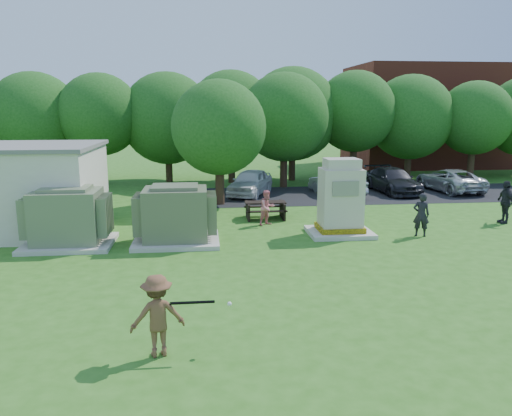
{
  "coord_description": "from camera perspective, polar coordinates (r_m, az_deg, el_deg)",
  "views": [
    {
      "loc": [
        -1.8,
        -12.91,
        4.76
      ],
      "look_at": [
        0.0,
        4.0,
        1.3
      ],
      "focal_mm": 35.0,
      "sensor_mm": 36.0,
      "label": 1
    }
  ],
  "objects": [
    {
      "name": "generator_cabinet",
      "position": [
        18.96,
        9.63,
        0.71
      ],
      "size": [
        2.37,
        1.94,
        2.89
      ],
      "color": "beige",
      "rests_on": "ground"
    },
    {
      "name": "person_by_generator",
      "position": [
        19.53,
        18.36,
        -0.74
      ],
      "size": [
        0.69,
        0.55,
        1.64
      ],
      "primitive_type": "imported",
      "rotation": [
        0.0,
        0.0,
        2.84
      ],
      "color": "black",
      "rests_on": "ground"
    },
    {
      "name": "brick_building",
      "position": [
        44.56,
        20.62,
        9.8
      ],
      "size": [
        15.0,
        8.0,
        8.0
      ],
      "primitive_type": "cube",
      "color": "maroon",
      "rests_on": "ground"
    },
    {
      "name": "car_white",
      "position": [
        27.32,
        -0.66,
        2.96
      ],
      "size": [
        3.16,
        4.46,
        1.41
      ],
      "primitive_type": "imported",
      "rotation": [
        0.0,
        0.0,
        -0.4
      ],
      "color": "white",
      "rests_on": "ground"
    },
    {
      "name": "car_dark",
      "position": [
        29.19,
        15.37,
        3.06
      ],
      "size": [
        2.21,
        4.82,
        1.37
      ],
      "primitive_type": "imported",
      "rotation": [
        0.0,
        0.0,
        0.06
      ],
      "color": "black",
      "rests_on": "ground"
    },
    {
      "name": "car_silver_b",
      "position": [
        30.64,
        21.22,
        3.0
      ],
      "size": [
        2.68,
        4.85,
        1.29
      ],
      "primitive_type": "imported",
      "rotation": [
        0.0,
        0.0,
        3.26
      ],
      "color": "silver",
      "rests_on": "ground"
    },
    {
      "name": "transformer_right",
      "position": [
        17.84,
        -9.15,
        -0.91
      ],
      "size": [
        3.0,
        2.4,
        2.07
      ],
      "color": "beige",
      "rests_on": "ground"
    },
    {
      "name": "person_at_picnic",
      "position": [
        20.31,
        1.29,
        0.03
      ],
      "size": [
        0.88,
        0.83,
        1.44
      ],
      "primitive_type": "imported",
      "rotation": [
        0.0,
        0.0,
        0.54
      ],
      "color": "pink",
      "rests_on": "ground"
    },
    {
      "name": "tree_row",
      "position": [
        31.62,
        0.37,
        10.4
      ],
      "size": [
        41.3,
        13.3,
        7.3
      ],
      "color": "#47301E",
      "rests_on": "ground"
    },
    {
      "name": "transformer_left",
      "position": [
        18.43,
        -20.72,
        -1.12
      ],
      "size": [
        3.0,
        2.4,
        2.07
      ],
      "color": "beige",
      "rests_on": "ground"
    },
    {
      "name": "batting_equipment",
      "position": [
        9.85,
        -7.27,
        -10.73
      ],
      "size": [
        1.46,
        0.26,
        0.21
      ],
      "color": "black",
      "rests_on": "ground"
    },
    {
      "name": "batter",
      "position": [
        9.99,
        -11.2,
        -11.96
      ],
      "size": [
        1.16,
        0.82,
        1.63
      ],
      "primitive_type": "imported",
      "rotation": [
        0.0,
        0.0,
        3.36
      ],
      "color": "brown",
      "rests_on": "ground"
    },
    {
      "name": "parking_strip",
      "position": [
        28.24,
        12.18,
        1.55
      ],
      "size": [
        20.0,
        6.0,
        0.01
      ],
      "primitive_type": "cube",
      "color": "#232326",
      "rests_on": "ground"
    },
    {
      "name": "picnic_table",
      "position": [
        21.53,
        1.07,
        -0.0
      ],
      "size": [
        1.75,
        1.31,
        0.75
      ],
      "color": "black",
      "rests_on": "ground"
    },
    {
      "name": "ground",
      "position": [
        13.87,
        1.77,
        -8.57
      ],
      "size": [
        120.0,
        120.0,
        0.0
      ],
      "primitive_type": "plane",
      "color": "#2D6619",
      "rests_on": "ground"
    },
    {
      "name": "person_walking_right",
      "position": [
        23.07,
        26.59,
        0.62
      ],
      "size": [
        0.47,
        1.06,
        1.78
      ],
      "primitive_type": "imported",
      "rotation": [
        0.0,
        0.0,
        4.68
      ],
      "color": "#24242A",
      "rests_on": "ground"
    },
    {
      "name": "car_silver_a",
      "position": [
        27.63,
        9.2,
        2.78
      ],
      "size": [
        2.55,
        4.12,
        1.28
      ],
      "primitive_type": "imported",
      "rotation": [
        0.0,
        0.0,
        3.47
      ],
      "color": "#9E9EA2",
      "rests_on": "ground"
    }
  ]
}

